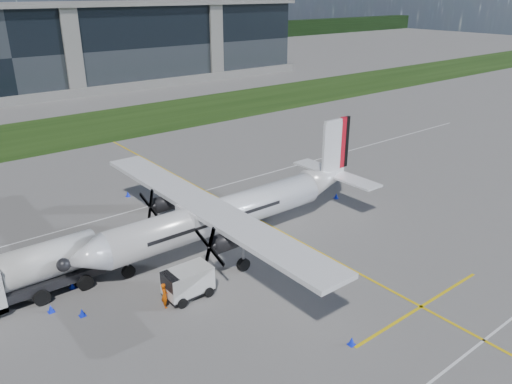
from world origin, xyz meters
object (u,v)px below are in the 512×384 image
safety_cone_nose_port (82,312)px  safety_cone_fwd (51,308)px  baggage_tug (188,283)px  turboprop_aircraft (230,193)px  safety_cone_nose_stbd (72,285)px  safety_cone_stbdwing (128,194)px  safety_cone_portwing (352,341)px  ground_crew_person (164,294)px  fuel_tanker_truck (19,276)px  safety_cone_tail (336,196)px

safety_cone_nose_port → safety_cone_fwd: 2.03m
baggage_tug → turboprop_aircraft: bearing=34.0°
safety_cone_nose_port → turboprop_aircraft: bearing=10.2°
safety_cone_nose_stbd → baggage_tug: bearing=-45.1°
safety_cone_stbdwing → safety_cone_portwing: bearing=-89.2°
turboprop_aircraft → safety_cone_nose_stbd: 12.45m
ground_crew_person → fuel_tanker_truck: bearing=60.9°
safety_cone_fwd → ground_crew_person: bearing=-33.9°
baggage_tug → safety_cone_tail: 19.60m
safety_cone_portwing → safety_cone_nose_port: bearing=132.0°
safety_cone_tail → safety_cone_fwd: bearing=-176.8°
fuel_tanker_truck → safety_cone_portwing: fuel_tanker_truck is taller
safety_cone_portwing → safety_cone_nose_stbd: 17.89m
ground_crew_person → safety_cone_tail: (20.62, 5.23, -0.68)m
fuel_tanker_truck → safety_cone_portwing: size_ratio=17.83×
safety_cone_stbdwing → baggage_tug: bearing=-103.2°
safety_cone_tail → safety_cone_stbdwing: same height
safety_cone_stbdwing → safety_cone_nose_stbd: size_ratio=1.00×
safety_cone_stbdwing → safety_cone_nose_stbd: 15.33m
safety_cone_stbdwing → safety_cone_nose_stbd: same height
baggage_tug → safety_cone_stbdwing: size_ratio=6.34×
turboprop_aircraft → baggage_tug: bearing=-146.0°
safety_cone_nose_port → safety_cone_portwing: bearing=-48.0°
turboprop_aircraft → safety_cone_portwing: bearing=-98.1°
safety_cone_stbdwing → safety_cone_tail: bearing=-39.8°
ground_crew_person → safety_cone_nose_port: 4.88m
ground_crew_person → safety_cone_portwing: (6.18, -9.38, -0.68)m
turboprop_aircraft → safety_cone_nose_port: bearing=-169.8°
turboprop_aircraft → baggage_tug: 8.31m
safety_cone_portwing → safety_cone_fwd: size_ratio=1.00×
fuel_tanker_truck → safety_cone_nose_port: 4.72m
turboprop_aircraft → safety_cone_nose_stbd: size_ratio=52.37×
safety_cone_tail → safety_cone_stbdwing: (-14.83, 12.35, 0.00)m
baggage_tug → safety_cone_nose_stbd: (-5.41, 5.42, -0.70)m
safety_cone_nose_port → safety_cone_fwd: bearing=130.5°
baggage_tug → ground_crew_person: 1.72m
baggage_tug → safety_cone_nose_stbd: 7.69m
ground_crew_person → safety_cone_tail: size_ratio=3.74×
turboprop_aircraft → safety_cone_nose_stbd: turboprop_aircraft is taller
safety_cone_tail → safety_cone_nose_stbd: size_ratio=1.00×
safety_cone_fwd → safety_cone_nose_stbd: bearing=43.0°
baggage_tug → ground_crew_person: bearing=-175.8°
safety_cone_stbdwing → safety_cone_fwd: size_ratio=1.00×
ground_crew_person → safety_cone_stbdwing: ground_crew_person is taller
turboprop_aircraft → safety_cone_stbdwing: bearing=100.1°
safety_cone_stbdwing → safety_cone_nose_stbd: (-9.49, -12.04, 0.00)m
ground_crew_person → safety_cone_fwd: (-5.60, 3.77, -0.68)m
safety_cone_stbdwing → safety_cone_fwd: 17.91m
turboprop_aircraft → safety_cone_tail: bearing=3.5°
safety_cone_nose_port → fuel_tanker_truck: bearing=119.9°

